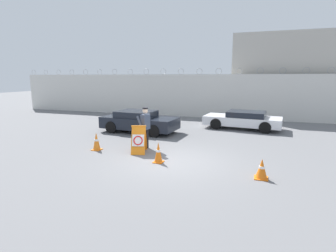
{
  "coord_description": "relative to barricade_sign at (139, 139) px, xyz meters",
  "views": [
    {
      "loc": [
        2.83,
        -8.92,
        3.12
      ],
      "look_at": [
        -0.75,
        1.6,
        1.02
      ],
      "focal_mm": 28.0,
      "sensor_mm": 36.0,
      "label": 1
    }
  ],
  "objects": [
    {
      "name": "traffic_cone_far",
      "position": [
        4.8,
        -1.37,
        -0.25
      ],
      "size": [
        0.41,
        0.41,
        0.63
      ],
      "color": "orange",
      "rests_on": "ground_plane"
    },
    {
      "name": "parked_car_rear_sedan",
      "position": [
        3.8,
        6.69,
        -0.0
      ],
      "size": [
        4.64,
        2.28,
        1.07
      ],
      "rotation": [
        0.0,
        0.0,
        3.04
      ],
      "color": "black",
      "rests_on": "ground_plane"
    },
    {
      "name": "barricade_sign",
      "position": [
        0.0,
        0.0,
        0.0
      ],
      "size": [
        0.79,
        1.0,
        1.14
      ],
      "rotation": [
        0.0,
        0.0,
        0.28
      ],
      "color": "orange",
      "rests_on": "ground_plane"
    },
    {
      "name": "parked_car_front_coupe",
      "position": [
        -1.74,
        3.76,
        0.06
      ],
      "size": [
        4.41,
        2.18,
        1.21
      ],
      "rotation": [
        0.0,
        0.0,
        -0.08
      ],
      "color": "black",
      "rests_on": "ground_plane"
    },
    {
      "name": "ground_plane",
      "position": [
        1.71,
        -0.67,
        -0.57
      ],
      "size": [
        90.0,
        90.0,
        0.0
      ],
      "primitive_type": "plane",
      "color": "slate"
    },
    {
      "name": "perimeter_wall",
      "position": [
        1.71,
        10.48,
        1.09
      ],
      "size": [
        36.0,
        0.3,
        3.75
      ],
      "color": "silver",
      "rests_on": "ground_plane"
    },
    {
      "name": "building_block",
      "position": [
        6.53,
        14.17,
        2.59
      ],
      "size": [
        7.92,
        5.95,
        6.31
      ],
      "color": "#B2ADA3",
      "rests_on": "ground_plane"
    },
    {
      "name": "traffic_cone_mid",
      "position": [
        -1.9,
        -0.23,
        -0.19
      ],
      "size": [
        0.38,
        0.38,
        0.76
      ],
      "color": "orange",
      "rests_on": "ground_plane"
    },
    {
      "name": "traffic_cone_near",
      "position": [
        1.22,
        -0.94,
        -0.19
      ],
      "size": [
        0.35,
        0.35,
        0.77
      ],
      "color": "orange",
      "rests_on": "ground_plane"
    },
    {
      "name": "security_guard",
      "position": [
        0.01,
        0.67,
        0.46
      ],
      "size": [
        0.48,
        0.64,
        1.81
      ],
      "rotation": [
        0.0,
        0.0,
        -1.76
      ],
      "color": "black",
      "rests_on": "ground_plane"
    }
  ]
}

